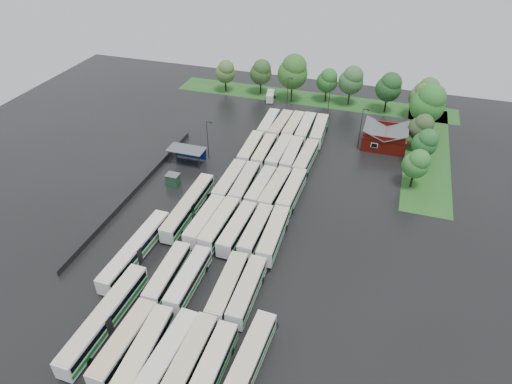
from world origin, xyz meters
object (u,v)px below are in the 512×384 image
(artic_bus_west_a, at_px, (105,317))
(minibus, at_px, (270,96))
(brick_building, at_px, (384,139))
(artic_bus_east, at_px, (241,378))

(artic_bus_west_a, height_order, minibus, artic_bus_west_a)
(brick_building, height_order, minibus, brick_building)
(brick_building, xyz_separation_m, artic_bus_west_a, (-33.15, -65.89, 0.07))
(brick_building, bearing_deg, artic_bus_west_a, -116.71)
(brick_building, relative_size, artic_bus_east, 0.51)
(artic_bus_west_a, distance_m, minibus, 83.34)
(brick_building, height_order, artic_bus_east, brick_building)
(artic_bus_west_a, xyz_separation_m, artic_bus_east, (21.44, -3.10, 0.07))
(artic_bus_west_a, bearing_deg, brick_building, 64.66)
(brick_building, bearing_deg, artic_bus_east, -99.63)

